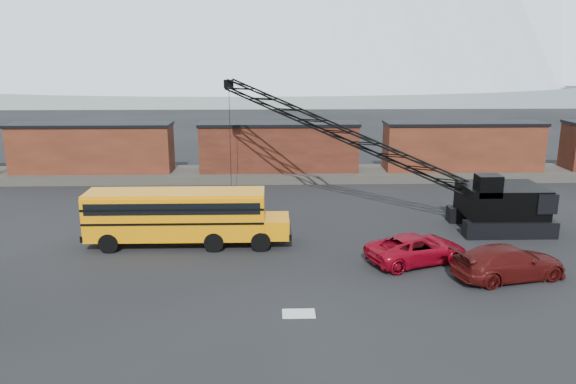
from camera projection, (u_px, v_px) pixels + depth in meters
name	position (u px, v px, depth m)	size (l,w,h in m)	color
ground	(285.00, 277.00, 27.76)	(160.00, 160.00, 0.00)	black
gravel_berm	(279.00, 174.00, 48.98)	(120.00, 5.00, 0.70)	#4D473F
boxcar_west_near	(92.00, 148.00, 47.95)	(13.70, 3.10, 4.17)	#421B12
boxcar_mid	(279.00, 147.00, 48.39)	(13.70, 3.10, 4.17)	#582318
boxcar_east_near	(463.00, 146.00, 48.82)	(13.70, 3.10, 4.17)	#421B12
snow_patch	(299.00, 314.00, 23.89)	(1.40, 0.90, 0.02)	silver
school_bus	(183.00, 215.00, 31.86)	(11.65, 2.65, 3.19)	orange
red_pickup	(417.00, 249.00, 29.52)	(2.50, 5.42, 1.51)	maroon
maroon_suv	(509.00, 262.00, 27.43)	(2.31, 5.68, 1.65)	#470E0C
crawler_crane	(345.00, 135.00, 37.63)	(20.57, 11.04, 9.00)	black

